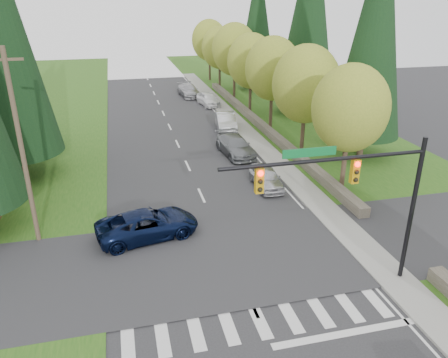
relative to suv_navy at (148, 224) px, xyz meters
name	(u,v)px	position (x,y,z in m)	size (l,w,h in m)	color
grass_east	(348,156)	(16.79, 9.00, -0.73)	(14.00, 110.00, 0.06)	#235216
grass_west	(1,187)	(-9.21, 9.00, -0.73)	(14.00, 110.00, 0.06)	#235216
cross_street	(230,257)	(3.79, -3.00, -0.76)	(120.00, 8.00, 0.10)	#28282B
sidewalk_east	(269,154)	(10.69, 11.00, -0.69)	(1.80, 80.00, 0.13)	gray
curb_east	(259,154)	(9.84, 11.00, -0.69)	(0.20, 80.00, 0.13)	gray
stone_wall_north	(259,123)	(12.39, 19.00, -0.41)	(0.70, 40.00, 0.70)	#4C4438
traffic_signal	(357,185)	(8.16, -6.50, 4.23)	(8.70, 0.37, 6.80)	black
utility_pole	(22,149)	(-5.71, 1.00, 4.39)	(1.60, 0.24, 10.00)	#473828
decid_tree_0	(350,108)	(12.99, 3.00, 4.84)	(4.80, 4.80, 8.37)	#38281C
decid_tree_1	(306,84)	(13.09, 10.00, 5.04)	(5.20, 5.20, 8.80)	#38281C
decid_tree_2	(273,69)	(12.89, 17.00, 5.17)	(5.00, 5.00, 8.82)	#38281C
decid_tree_3	(251,61)	(12.99, 24.00, 4.91)	(5.00, 5.00, 8.55)	#38281C
decid_tree_4	(235,50)	(13.09, 31.00, 5.31)	(5.40, 5.40, 9.18)	#38281C
decid_tree_5	(220,48)	(12.89, 38.00, 4.78)	(4.80, 4.80, 8.30)	#38281C
decid_tree_6	(209,40)	(12.99, 45.00, 5.11)	(5.20, 5.20, 8.86)	#38281C
conifer_e_a	(376,29)	(17.79, 9.00, 9.04)	(5.44, 5.44, 17.80)	#38281C
conifer_e_b	(310,8)	(18.79, 23.00, 10.04)	(6.12, 6.12, 19.80)	#38281C
conifer_e_c	(258,18)	(17.79, 37.00, 8.53)	(5.10, 5.10, 16.80)	#38281C
suv_navy	(148,224)	(0.00, 0.00, 0.00)	(2.51, 5.43, 1.51)	black
parked_car_a	(266,177)	(8.34, 4.84, -0.06)	(1.64, 4.07, 1.39)	#B8B8BD
parked_car_b	(235,146)	(7.99, 11.61, 0.00)	(2.12, 5.21, 1.51)	slate
parked_car_c	(226,122)	(8.95, 18.67, 0.07)	(1.74, 5.00, 1.65)	silver
parked_car_d	(208,99)	(9.39, 28.94, 0.02)	(1.83, 4.54, 1.55)	white
parked_car_e	(189,90)	(7.99, 34.44, 0.01)	(2.15, 5.28, 1.53)	#A0A0A5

